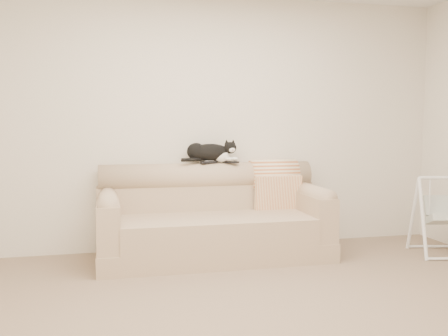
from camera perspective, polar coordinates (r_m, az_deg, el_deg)
name	(u,v)px	position (r m, az deg, el deg)	size (l,w,h in m)	color
ground_plane	(270,317)	(3.51, 5.32, -16.62)	(5.00, 5.00, 0.00)	#76624E
room_shell	(272,88)	(3.27, 5.54, 9.12)	(5.04, 4.04, 2.60)	beige
sofa	(212,221)	(4.90, -1.33, -6.04)	(2.20, 0.93, 0.90)	tan
remote_a	(209,162)	(5.04, -1.73, 0.69)	(0.19, 0.10, 0.03)	black
remote_b	(231,162)	(5.06, 0.78, 0.69)	(0.16, 0.15, 0.02)	black
tuxedo_cat	(210,152)	(5.06, -1.60, 1.83)	(0.59, 0.23, 0.23)	black
throw_blanket	(274,178)	(5.24, 5.71, -1.18)	(0.49, 0.38, 0.58)	#C26530
baby_swing	(440,215)	(5.40, 23.43, -4.97)	(0.57, 0.60, 0.79)	white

